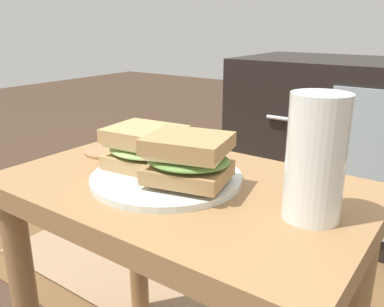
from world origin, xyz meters
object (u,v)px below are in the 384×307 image
Objects in this scene: tv_cabinet at (379,150)px; beer_glass at (314,160)px; plate at (167,177)px; sandwich_front at (146,147)px; sandwich_back at (188,158)px; coaster at (109,151)px.

beer_glass reaches higher than tv_cabinet.
tv_cabinet is 0.98m from plate.
sandwich_front is (-0.05, 0.01, 0.04)m from plate.
sandwich_back reaches higher than sandwich_front.
plate is 2.63× the size of coaster.
plate is 0.06m from sandwich_front.
tv_cabinet is 6.72× the size of sandwich_back.
beer_glass is 0.42m from coaster.
plate reaches higher than coaster.
tv_cabinet reaches higher than sandwich_back.
sandwich_back is (0.05, -0.01, 0.04)m from plate.
plate is 1.76× the size of sandwich_front.
beer_glass is at bearing -6.02° from coaster.
sandwich_front is 0.14m from coaster.
tv_cabinet is 6.08× the size of beer_glass.
beer_glass is at bearing 1.11° from plate.
coaster is at bearing 164.49° from sandwich_front.
sandwich_back is 0.18m from beer_glass.
sandwich_back reaches higher than coaster.
coaster is (-0.18, 0.05, -0.00)m from plate.
tv_cabinet is 4.08× the size of plate.
sandwich_back is 1.60× the size of coaster.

